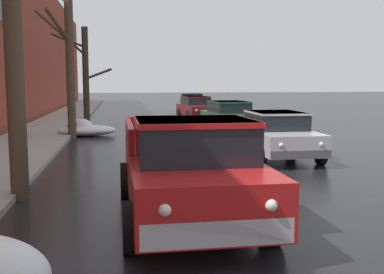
% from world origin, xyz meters
% --- Properties ---
extents(left_sidewalk_slab, '(2.83, 80.00, 0.13)m').
position_xyz_m(left_sidewalk_slab, '(-6.19, 18.00, 0.07)').
color(left_sidewalk_slab, gray).
rests_on(left_sidewalk_slab, ground).
extents(snow_bank_near_corner_left, '(2.46, 1.33, 0.74)m').
position_xyz_m(snow_bank_near_corner_left, '(-4.29, 20.02, 0.29)').
color(snow_bank_near_corner_left, white).
rests_on(snow_bank_near_corner_left, ground).
extents(bare_tree_second_along_sidewalk, '(1.50, 2.85, 6.20)m').
position_xyz_m(bare_tree_second_along_sidewalk, '(-4.70, 9.21, 3.30)').
color(bare_tree_second_along_sidewalk, '#4C3D2D').
rests_on(bare_tree_second_along_sidewalk, ground).
extents(bare_tree_mid_block, '(1.68, 2.26, 7.12)m').
position_xyz_m(bare_tree_mid_block, '(-4.79, 19.42, 3.71)').
color(bare_tree_mid_block, '#4C3D2D').
rests_on(bare_tree_mid_block, ground).
extents(bare_tree_far_down_block, '(3.53, 1.93, 5.56)m').
position_xyz_m(bare_tree_far_down_block, '(-4.77, 28.15, 2.93)').
color(bare_tree_far_down_block, '#382B1E').
rests_on(bare_tree_far_down_block, ground).
extents(pickup_truck_red_approaching_near_lane, '(2.25, 5.09, 1.76)m').
position_xyz_m(pickup_truck_red_approaching_near_lane, '(-1.63, 7.32, 0.88)').
color(pickup_truck_red_approaching_near_lane, red).
rests_on(pickup_truck_red_approaching_near_lane, ground).
extents(sedan_silver_parked_kerbside_close, '(1.95, 3.92, 1.42)m').
position_xyz_m(sedan_silver_parked_kerbside_close, '(1.97, 13.12, 0.75)').
color(sedan_silver_parked_kerbside_close, '#B7B7BC').
rests_on(sedan_silver_parked_kerbside_close, ground).
extents(sedan_green_parked_kerbside_mid, '(2.23, 4.37, 1.42)m').
position_xyz_m(sedan_green_parked_kerbside_mid, '(2.34, 20.77, 0.75)').
color(sedan_green_parked_kerbside_mid, '#1E5633').
rests_on(sedan_green_parked_kerbside_mid, ground).
extents(sedan_maroon_parked_far_down_block, '(2.16, 4.40, 1.42)m').
position_xyz_m(sedan_maroon_parked_far_down_block, '(1.99, 28.34, 0.75)').
color(sedan_maroon_parked_far_down_block, maroon).
rests_on(sedan_maroon_parked_far_down_block, ground).
extents(sedan_darkblue_queued_behind_truck, '(2.23, 4.21, 1.42)m').
position_xyz_m(sedan_darkblue_queued_behind_truck, '(2.59, 33.97, 0.75)').
color(sedan_darkblue_queued_behind_truck, navy).
rests_on(sedan_darkblue_queued_behind_truck, ground).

